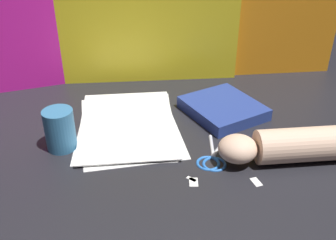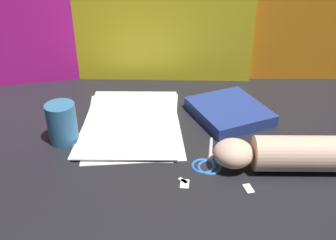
{
  "view_description": "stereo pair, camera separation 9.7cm",
  "coord_description": "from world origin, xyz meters",
  "px_view_note": "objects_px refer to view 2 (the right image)",
  "views": [
    {
      "loc": [
        -0.08,
        -0.82,
        0.55
      ],
      "look_at": [
        0.04,
        0.01,
        0.06
      ],
      "focal_mm": 42.0,
      "sensor_mm": 36.0,
      "label": 1
    },
    {
      "loc": [
        0.01,
        -0.83,
        0.55
      ],
      "look_at": [
        0.04,
        0.01,
        0.06
      ],
      "focal_mm": 42.0,
      "sensor_mm": 36.0,
      "label": 2
    }
  ],
  "objects_px": {
    "mug": "(62,123)",
    "hand_forearm": "(288,154)",
    "book_closed": "(229,112)",
    "scissors": "(209,161)",
    "paper_stack": "(131,122)"
  },
  "relations": [
    {
      "from": "paper_stack",
      "to": "scissors",
      "type": "distance_m",
      "value": 0.26
    },
    {
      "from": "hand_forearm",
      "to": "mug",
      "type": "relative_size",
      "value": 3.14
    },
    {
      "from": "paper_stack",
      "to": "mug",
      "type": "relative_size",
      "value": 3.71
    },
    {
      "from": "scissors",
      "to": "mug",
      "type": "xyz_separation_m",
      "value": [
        -0.36,
        0.1,
        0.05
      ]
    },
    {
      "from": "book_closed",
      "to": "hand_forearm",
      "type": "relative_size",
      "value": 0.79
    },
    {
      "from": "scissors",
      "to": "book_closed",
      "type": "bearing_deg",
      "value": 68.71
    },
    {
      "from": "paper_stack",
      "to": "book_closed",
      "type": "bearing_deg",
      "value": 6.08
    },
    {
      "from": "book_closed",
      "to": "scissors",
      "type": "distance_m",
      "value": 0.23
    },
    {
      "from": "paper_stack",
      "to": "hand_forearm",
      "type": "height_order",
      "value": "hand_forearm"
    },
    {
      "from": "book_closed",
      "to": "mug",
      "type": "distance_m",
      "value": 0.45
    },
    {
      "from": "hand_forearm",
      "to": "book_closed",
      "type": "bearing_deg",
      "value": 110.94
    },
    {
      "from": "mug",
      "to": "hand_forearm",
      "type": "bearing_deg",
      "value": -13.93
    },
    {
      "from": "paper_stack",
      "to": "hand_forearm",
      "type": "xyz_separation_m",
      "value": [
        0.36,
        -0.21,
        0.04
      ]
    },
    {
      "from": "paper_stack",
      "to": "hand_forearm",
      "type": "distance_m",
      "value": 0.42
    },
    {
      "from": "paper_stack",
      "to": "hand_forearm",
      "type": "relative_size",
      "value": 1.18
    }
  ]
}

